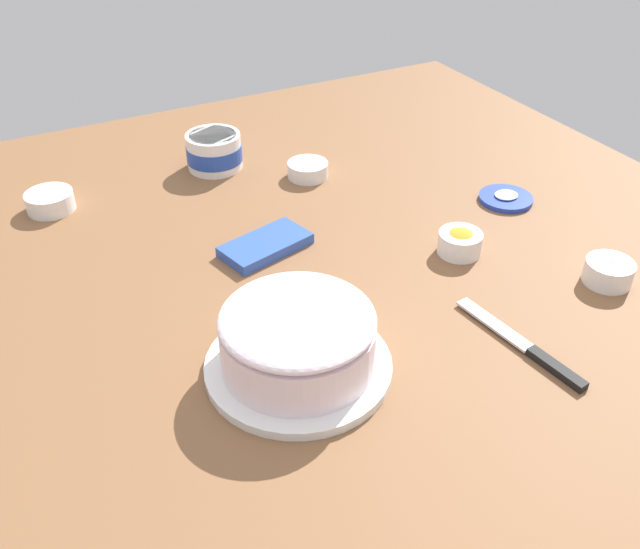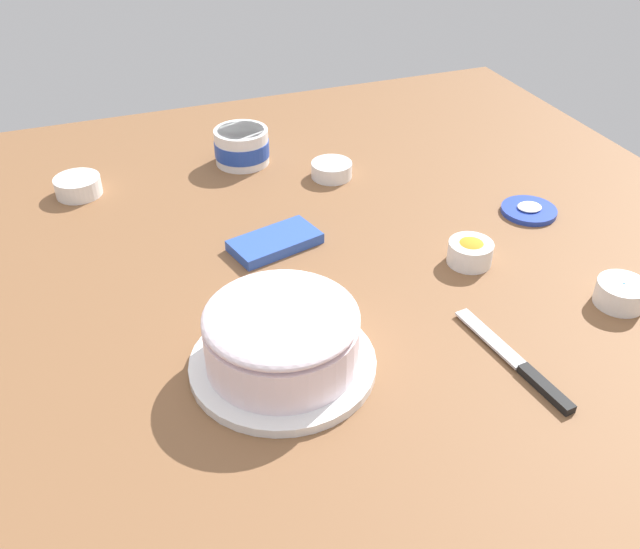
% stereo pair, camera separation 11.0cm
% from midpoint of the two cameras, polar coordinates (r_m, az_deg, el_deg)
% --- Properties ---
extents(ground_plane, '(1.54, 1.54, 0.00)m').
position_cam_midpoint_polar(ground_plane, '(1.20, -1.85, 1.24)').
color(ground_plane, brown).
extents(frosted_cake, '(0.26, 0.26, 0.11)m').
position_cam_midpoint_polar(frosted_cake, '(0.95, -5.16, -5.64)').
color(frosted_cake, white).
rests_on(frosted_cake, ground_plane).
extents(frosting_tub, '(0.12, 0.12, 0.07)m').
position_cam_midpoint_polar(frosting_tub, '(1.51, -10.78, 9.88)').
color(frosting_tub, white).
rests_on(frosting_tub, ground_plane).
extents(frosting_tub_lid, '(0.10, 0.10, 0.02)m').
position_cam_midpoint_polar(frosting_tub_lid, '(1.40, 12.81, 6.05)').
color(frosting_tub_lid, '#233DAD').
rests_on(frosting_tub_lid, ground_plane).
extents(spreading_knife, '(0.05, 0.24, 0.01)m').
position_cam_midpoint_polar(spreading_knife, '(1.03, 13.89, -6.10)').
color(spreading_knife, silver).
rests_on(spreading_knife, ground_plane).
extents(sprinkle_bowl_pink, '(0.09, 0.09, 0.04)m').
position_cam_midpoint_polar(sprinkle_bowl_pink, '(1.45, -23.31, 5.52)').
color(sprinkle_bowl_pink, white).
rests_on(sprinkle_bowl_pink, ground_plane).
extents(sprinkle_bowl_rainbow, '(0.08, 0.08, 0.03)m').
position_cam_midpoint_polar(sprinkle_bowl_rainbow, '(1.46, -3.19, 8.53)').
color(sprinkle_bowl_rainbow, white).
rests_on(sprinkle_bowl_rainbow, ground_plane).
extents(sprinkle_bowl_orange, '(0.08, 0.08, 0.04)m').
position_cam_midpoint_polar(sprinkle_bowl_orange, '(1.22, 8.87, 2.60)').
color(sprinkle_bowl_orange, white).
rests_on(sprinkle_bowl_orange, ground_plane).
extents(sprinkle_bowl_blue, '(0.08, 0.08, 0.04)m').
position_cam_midpoint_polar(sprinkle_bowl_blue, '(1.20, 20.19, 0.17)').
color(sprinkle_bowl_blue, white).
rests_on(sprinkle_bowl_blue, ground_plane).
extents(candy_box_lower, '(0.17, 0.12, 0.02)m').
position_cam_midpoint_polar(candy_box_lower, '(1.23, -7.04, 2.31)').
color(candy_box_lower, '#2D51B2').
rests_on(candy_box_lower, ground_plane).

